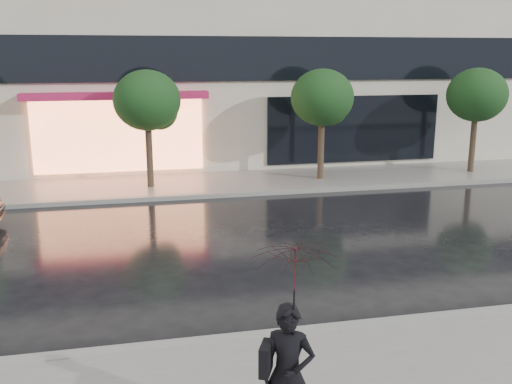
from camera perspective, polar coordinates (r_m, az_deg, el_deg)
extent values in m
plane|color=black|center=(10.70, 8.23, -11.19)|extent=(120.00, 120.00, 0.00)
cube|color=slate|center=(20.12, -1.93, 0.97)|extent=(60.00, 3.50, 0.12)
cube|color=gray|center=(9.83, 10.31, -13.15)|extent=(60.00, 0.25, 0.14)
cube|color=gray|center=(18.45, -0.95, -0.16)|extent=(60.00, 0.25, 0.14)
cube|color=black|center=(21.30, -2.86, 13.17)|extent=(28.00, 0.12, 1.60)
cube|color=#FF8C59|center=(21.19, -13.55, 5.48)|extent=(6.00, 0.10, 2.60)
cube|color=#B11B4F|center=(20.71, -13.78, 9.32)|extent=(6.40, 0.70, 0.25)
cube|color=black|center=(22.85, 9.76, 6.22)|extent=(7.00, 0.10, 2.60)
cylinder|color=#33261C|center=(19.37, -10.59, 3.39)|extent=(0.22, 0.22, 2.20)
ellipsoid|color=black|center=(19.13, -10.84, 9.00)|extent=(2.20, 2.20, 1.98)
sphere|color=black|center=(19.38, -9.62, 7.91)|extent=(1.20, 1.20, 1.20)
cylinder|color=#33261C|center=(20.43, 6.50, 4.06)|extent=(0.22, 0.22, 2.20)
ellipsoid|color=black|center=(20.20, 6.65, 9.38)|extent=(2.20, 2.20, 1.98)
sphere|color=black|center=(20.55, 7.51, 8.30)|extent=(1.20, 1.20, 1.20)
cylinder|color=#33261C|center=(23.05, 20.82, 4.34)|extent=(0.22, 0.22, 2.20)
ellipsoid|color=black|center=(22.85, 21.23, 9.04)|extent=(2.20, 2.20, 1.98)
sphere|color=black|center=(23.27, 21.71, 8.08)|extent=(1.20, 1.20, 1.20)
imported|color=black|center=(6.75, 3.22, -17.75)|extent=(0.72, 0.61, 1.66)
imported|color=#360912|center=(6.24, 3.86, -9.08)|extent=(1.28, 1.29, 0.88)
cylinder|color=black|center=(6.45, 3.79, -13.16)|extent=(0.02, 0.02, 0.83)
cube|color=black|center=(6.64, 1.00, -16.32)|extent=(0.23, 0.33, 0.35)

